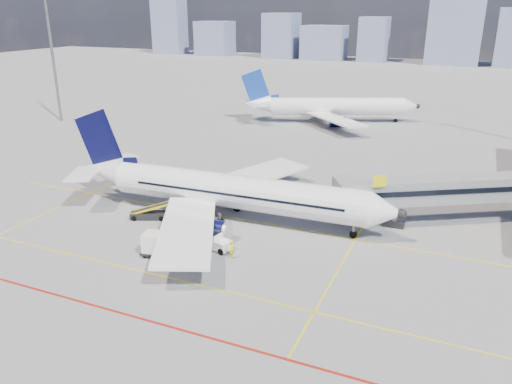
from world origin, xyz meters
TOP-DOWN VIEW (x-y plane):
  - ground at (0.00, 0.00)m, footprint 420.00×420.00m
  - apron_markings at (-0.58, -3.91)m, footprint 90.00×35.12m
  - jet_bridge at (23.51, 16.91)m, footprint 23.55×15.78m
  - floodlight_mast_nw at (-55.00, 40.00)m, footprint 3.20×0.61m
  - distant_skyline at (-7.05, 190.00)m, footprint 249.38×15.67m
  - main_aircraft at (-0.81, 7.69)m, footprint 38.43×33.47m
  - second_aircraft at (-3.60, 60.64)m, footprint 34.42×29.06m
  - baggage_tug at (2.18, 0.50)m, footprint 2.77×2.03m
  - cargo_dolly at (-1.69, -2.73)m, footprint 4.41×2.62m
  - belt_loader at (-8.12, 4.24)m, footprint 5.63×3.29m
  - ramp_worker at (4.35, -0.63)m, footprint 0.61×0.77m

SIDE VIEW (x-z plane):
  - ground at x=0.00m, z-range 0.00..0.00m
  - apron_markings at x=-0.58m, z-range 0.00..0.01m
  - belt_loader at x=-8.12m, z-range -0.56..1.75m
  - baggage_tug at x=2.18m, z-range -0.04..1.71m
  - ramp_worker at x=4.35m, z-range 0.00..1.83m
  - cargo_dolly at x=-1.69m, z-range 0.11..2.37m
  - main_aircraft at x=-0.81m, z-range -2.38..8.82m
  - second_aircraft at x=-3.60m, z-range -2.14..8.59m
  - jet_bridge at x=23.51m, z-range 0.59..6.89m
  - distant_skyline at x=-7.05m, z-range -4.50..27.05m
  - floodlight_mast_nw at x=-55.00m, z-range 0.86..26.31m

